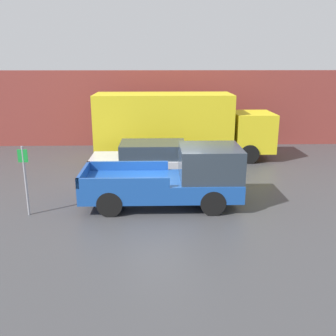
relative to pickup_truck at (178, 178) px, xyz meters
The scene contains 7 objects.
ground_plane 1.01m from the pickup_truck, 168.01° to the right, with size 60.00×60.00×0.00m, color #3D3D3F.
building_wall 9.37m from the pickup_truck, 92.18° to the left, with size 28.00×0.15×4.17m.
pickup_truck is the anchor object (origin of this frame).
car 3.16m from the pickup_truck, 107.65° to the left, with size 4.77×1.94×1.50m.
delivery_truck 6.24m from the pickup_truck, 86.95° to the left, with size 8.56×2.35×3.18m.
parking_sign 4.81m from the pickup_truck, behind, with size 0.30×0.07×2.23m.
newspaper_box 9.34m from the pickup_truck, 73.94° to the left, with size 0.45×0.40×1.05m.
Camera 1 is at (-0.30, -11.75, 4.72)m, focal length 40.00 mm.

